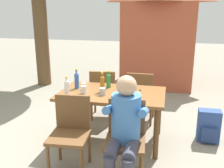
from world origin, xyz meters
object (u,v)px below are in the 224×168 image
chair_far_right (141,94)px  bottle_clear (67,87)px  bottle_green (109,80)px  cup_steel (103,91)px  person_in_white_shirt (125,125)px  cup_terracotta (122,94)px  table_knife (139,92)px  chair_near_left (71,129)px  bottle_blue (77,80)px  bottle_amber (102,83)px  chair_near_right (126,135)px  backpack_by_near_side (209,127)px  cup_white (84,86)px  brick_kiosk (159,30)px  chair_far_left (103,92)px  dining_table (112,99)px  cup_glass (84,90)px

chair_far_right → bottle_clear: bottle_clear is taller
bottle_green → cup_steel: bottle_green is taller
person_in_white_shirt → cup_terracotta: (-0.16, 0.65, 0.13)m
table_knife → chair_near_left: bearing=-130.1°
chair_far_right → bottle_blue: bearing=-142.8°
bottle_amber → bottle_green: size_ratio=1.11×
chair_near_right → person_in_white_shirt: size_ratio=0.74×
cup_terracotta → backpack_by_near_side: (1.18, 0.47, -0.56)m
cup_terracotta → cup_white: bearing=159.0°
table_knife → chair_near_right: bearing=-92.9°
bottle_clear → brick_kiosk: 3.70m
chair_near_right → chair_far_left: size_ratio=1.00×
bottle_clear → cup_steel: bottle_clear is taller
chair_near_right → table_knife: chair_near_right is taller
cup_steel → backpack_by_near_side: cup_steel is taller
cup_terracotta → table_knife: bearing=55.4°
bottle_clear → dining_table: bearing=20.8°
table_knife → backpack_by_near_side: 1.13m
chair_near_right → cup_white: chair_near_right is taller
chair_far_left → table_knife: bearing=-43.9°
cup_terracotta → bottle_green: bearing=122.9°
bottle_blue → bottle_green: 0.46m
chair_near_left → bottle_green: bottle_green is taller
chair_near_left → cup_glass: bearing=93.5°
person_in_white_shirt → cup_steel: person_in_white_shirt is taller
bottle_amber → table_knife: bottle_amber is taller
bottle_blue → brick_kiosk: brick_kiosk is taller
bottle_amber → bottle_green: bearing=80.4°
bottle_clear → backpack_by_near_side: bearing=14.3°
person_in_white_shirt → bottle_clear: 1.11m
chair_far_left → table_knife: 0.97m
bottle_green → cup_terracotta: (0.27, -0.42, -0.06)m
cup_white → backpack_by_near_side: size_ratio=0.21×
cup_steel → table_knife: cup_steel is taller
bottle_blue → cup_glass: bearing=-50.4°
chair_far_right → bottle_green: 0.75m
cup_terracotta → cup_glass: bearing=173.0°
chair_far_left → cup_glass: chair_far_left is taller
chair_far_right → bottle_amber: (-0.46, -0.73, 0.37)m
cup_terracotta → cup_steel: bearing=168.2°
person_in_white_shirt → brick_kiosk: bearing=88.3°
bottle_clear → cup_white: bottle_clear is taller
chair_far_right → cup_terracotta: chair_far_right is taller
person_in_white_shirt → cup_steel: (-0.42, 0.71, 0.13)m
chair_far_right → backpack_by_near_side: size_ratio=1.85×
bottle_blue → backpack_by_near_side: 2.00m
chair_far_left → cup_white: 0.77m
person_in_white_shirt → cup_terracotta: 0.68m
chair_near_right → brick_kiosk: brick_kiosk is taller
bottle_clear → cup_white: size_ratio=2.52×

